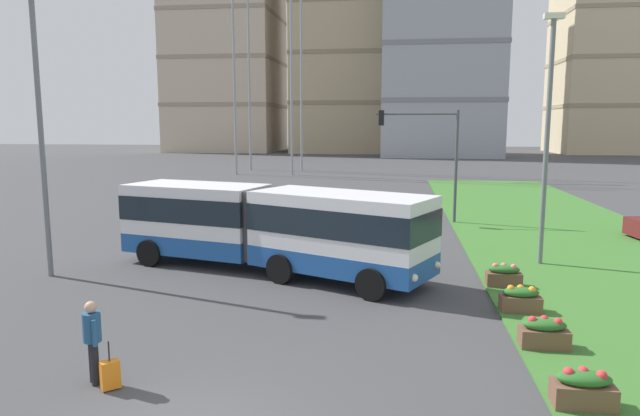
# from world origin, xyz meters

# --- Properties ---
(articulated_bus) EXTENTS (11.85, 6.36, 3.00)m
(articulated_bus) POSITION_xyz_m (-1.02, 10.94, 1.65)
(articulated_bus) COLOR white
(articulated_bus) RESTS_ON ground
(pedestrian_crossing) EXTENTS (0.41, 0.46, 1.74)m
(pedestrian_crossing) POSITION_xyz_m (-2.62, 1.81, 1.00)
(pedestrian_crossing) COLOR black
(pedestrian_crossing) RESTS_ON ground
(rolling_suitcase) EXTENTS (0.43, 0.42, 0.97)m
(rolling_suitcase) POSITION_xyz_m (-2.17, 1.61, 0.31)
(rolling_suitcase) COLOR orange
(rolling_suitcase) RESTS_ON ground
(flower_planter_0) EXTENTS (1.10, 0.56, 0.74)m
(flower_planter_0) POSITION_xyz_m (6.93, 2.00, 0.43)
(flower_planter_0) COLOR brown
(flower_planter_0) RESTS_ON grass_median
(flower_planter_1) EXTENTS (1.10, 0.56, 0.74)m
(flower_planter_1) POSITION_xyz_m (6.93, 4.84, 0.43)
(flower_planter_1) COLOR brown
(flower_planter_1) RESTS_ON grass_median
(flower_planter_2) EXTENTS (1.10, 0.56, 0.74)m
(flower_planter_2) POSITION_xyz_m (6.93, 7.43, 0.43)
(flower_planter_2) COLOR brown
(flower_planter_2) RESTS_ON grass_median
(flower_planter_3) EXTENTS (1.10, 0.56, 0.74)m
(flower_planter_3) POSITION_xyz_m (6.93, 9.96, 0.43)
(flower_planter_3) COLOR brown
(flower_planter_3) RESTS_ON grass_median
(traffic_light_far_right) EXTENTS (4.34, 0.28, 5.98)m
(traffic_light_far_right) POSITION_xyz_m (5.10, 22.00, 4.15)
(traffic_light_far_right) COLOR #474C51
(traffic_light_far_right) RESTS_ON ground
(streetlight_left) EXTENTS (0.70, 0.28, 9.59)m
(streetlight_left) POSITION_xyz_m (-8.50, 9.35, 5.24)
(streetlight_left) COLOR slate
(streetlight_left) RESTS_ON ground
(streetlight_median) EXTENTS (0.70, 0.28, 9.13)m
(streetlight_median) POSITION_xyz_m (8.83, 13.20, 5.01)
(streetlight_median) COLOR slate
(streetlight_median) RESTS_ON ground
(apartment_tower_west) EXTENTS (20.33, 19.83, 50.94)m
(apartment_tower_west) POSITION_xyz_m (-30.00, 101.39, 25.49)
(apartment_tower_west) COLOR #C6B299
(apartment_tower_west) RESTS_ON ground
(apartment_tower_westcentre) EXTENTS (17.35, 15.66, 52.10)m
(apartment_tower_westcentre) POSITION_xyz_m (-7.25, 98.66, 26.07)
(apartment_tower_westcentre) COLOR tan
(apartment_tower_westcentre) RESTS_ON ground
(apartment_tower_eastcentre) EXTENTS (19.74, 18.12, 40.34)m
(apartment_tower_eastcentre) POSITION_xyz_m (41.99, 102.17, 20.19)
(apartment_tower_eastcentre) COLOR beige
(apartment_tower_eastcentre) RESTS_ON ground
(transmission_pylon) EXTENTS (9.00, 6.24, 33.28)m
(transmission_pylon) POSITION_xyz_m (-10.37, 52.37, 18.08)
(transmission_pylon) COLOR gray
(transmission_pylon) RESTS_ON ground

